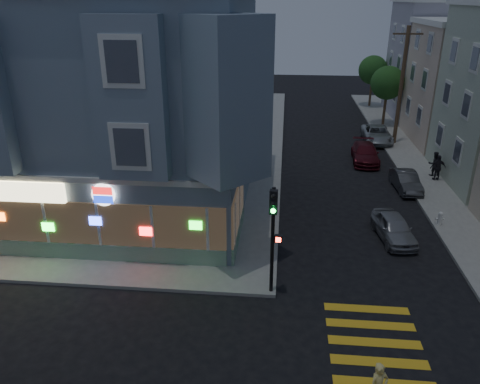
# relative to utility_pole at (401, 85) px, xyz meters

# --- Properties ---
(ground) EXTENTS (120.00, 120.00, 0.00)m
(ground) POSITION_rel_utility_pole_xyz_m (-12.00, -24.00, -4.80)
(ground) COLOR black
(ground) RESTS_ON ground
(sidewalk_nw) EXTENTS (33.00, 42.00, 0.15)m
(sidewalk_nw) POSITION_rel_utility_pole_xyz_m (-25.50, -1.00, -4.72)
(sidewalk_nw) COLOR gray
(sidewalk_nw) RESTS_ON ground
(corner_building) EXTENTS (14.60, 14.60, 11.40)m
(corner_building) POSITION_rel_utility_pole_xyz_m (-18.00, -13.02, 1.02)
(corner_building) COLOR gray
(corner_building) RESTS_ON sidewalk_nw
(row_house_d) EXTENTS (12.00, 8.60, 10.50)m
(row_house_d) POSITION_rel_utility_pole_xyz_m (7.50, 10.00, 0.60)
(row_house_d) COLOR #A19DAD
(row_house_d) RESTS_ON sidewalk_ne
(utility_pole) EXTENTS (2.20, 0.30, 9.00)m
(utility_pole) POSITION_rel_utility_pole_xyz_m (0.00, 0.00, 0.00)
(utility_pole) COLOR #4C3826
(utility_pole) RESTS_ON sidewalk_ne
(street_tree_near) EXTENTS (3.00, 3.00, 5.30)m
(street_tree_near) POSITION_rel_utility_pole_xyz_m (0.20, 6.00, -0.86)
(street_tree_near) COLOR #4C3826
(street_tree_near) RESTS_ON sidewalk_ne
(street_tree_far) EXTENTS (3.00, 3.00, 5.30)m
(street_tree_far) POSITION_rel_utility_pole_xyz_m (0.20, 14.00, -0.86)
(street_tree_far) COLOR #4C3826
(street_tree_far) RESTS_ON sidewalk_ne
(pedestrian_a) EXTENTS (0.87, 0.73, 1.62)m
(pedestrian_a) POSITION_rel_utility_pole_xyz_m (1.00, -7.45, -3.84)
(pedestrian_a) COLOR black
(pedestrian_a) RESTS_ON sidewalk_ne
(pedestrian_b) EXTENTS (1.02, 0.51, 1.67)m
(pedestrian_b) POSITION_rel_utility_pole_xyz_m (1.00, -8.30, -3.81)
(pedestrian_b) COLOR #24222A
(pedestrian_b) RESTS_ON sidewalk_ne
(parked_car_a) EXTENTS (1.94, 3.80, 1.24)m
(parked_car_a) POSITION_rel_utility_pole_xyz_m (-3.36, -16.48, -4.18)
(parked_car_a) COLOR #93959A
(parked_car_a) RESTS_ON ground
(parked_car_b) EXTENTS (1.45, 3.61, 1.17)m
(parked_car_b) POSITION_rel_utility_pole_xyz_m (-1.30, -9.87, -4.21)
(parked_car_b) COLOR #3E4043
(parked_car_b) RESTS_ON ground
(parked_car_c) EXTENTS (2.05, 4.54, 1.29)m
(parked_car_c) POSITION_rel_utility_pole_xyz_m (-3.01, -4.67, -4.15)
(parked_car_c) COLOR #55131C
(parked_car_c) RESTS_ON ground
(parked_car_d) EXTENTS (2.22, 4.72, 1.31)m
(parked_car_d) POSITION_rel_utility_pole_xyz_m (-1.30, 0.58, -4.14)
(parked_car_d) COLOR #A3AAAE
(parked_car_d) RESTS_ON ground
(traffic_signal) EXTENTS (0.53, 0.50, 4.50)m
(traffic_signal) POSITION_rel_utility_pole_xyz_m (-9.18, -21.81, -1.61)
(traffic_signal) COLOR black
(traffic_signal) RESTS_ON sidewalk_nw
(fire_hydrant) EXTENTS (0.41, 0.24, 0.72)m
(fire_hydrant) POSITION_rel_utility_pole_xyz_m (-0.70, -14.91, -4.27)
(fire_hydrant) COLOR white
(fire_hydrant) RESTS_ON sidewalk_ne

